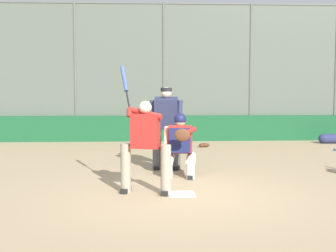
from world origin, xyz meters
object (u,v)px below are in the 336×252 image
at_px(catcher_behind_plate, 180,144).
at_px(equipment_bag_dugout_side, 336,139).
at_px(fielding_glove_on_dirt, 204,145).
at_px(batter_at_plate, 145,143).
at_px(spare_bat_near_backstop, 151,146).
at_px(umpire_home, 166,126).

relative_size(catcher_behind_plate, equipment_bag_dugout_side, 1.10).
height_order(catcher_behind_plate, fielding_glove_on_dirt, catcher_behind_plate).
xyz_separation_m(batter_at_plate, spare_bat_near_backstop, (-0.19, -6.00, -0.81)).
bearing_deg(fielding_glove_on_dirt, umpire_home, 70.90).
bearing_deg(batter_at_plate, catcher_behind_plate, -100.56).
relative_size(batter_at_plate, umpire_home, 1.21).
height_order(batter_at_plate, catcher_behind_plate, batter_at_plate).
bearing_deg(spare_bat_near_backstop, fielding_glove_on_dirt, 87.86).
bearing_deg(spare_bat_near_backstop, catcher_behind_plate, 9.04).
relative_size(umpire_home, spare_bat_near_backstop, 2.12).
relative_size(spare_bat_near_backstop, equipment_bag_dugout_side, 0.73).
xyz_separation_m(catcher_behind_plate, equipment_bag_dugout_side, (-5.28, -5.14, -0.50)).
bearing_deg(equipment_bag_dugout_side, spare_bat_near_backstop, 5.26).
distance_m(batter_at_plate, equipment_bag_dugout_side, 8.88).
bearing_deg(fielding_glove_on_dirt, spare_bat_near_backstop, -4.97).
distance_m(catcher_behind_plate, spare_bat_near_backstop, 4.68).
height_order(batter_at_plate, equipment_bag_dugout_side, batter_at_plate).
bearing_deg(fielding_glove_on_dirt, equipment_bag_dugout_side, -171.05).
distance_m(catcher_behind_plate, umpire_home, 0.88).
bearing_deg(catcher_behind_plate, fielding_glove_on_dirt, -95.29).
bearing_deg(umpire_home, equipment_bag_dugout_side, -134.41).
distance_m(batter_at_plate, spare_bat_near_backstop, 6.06).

